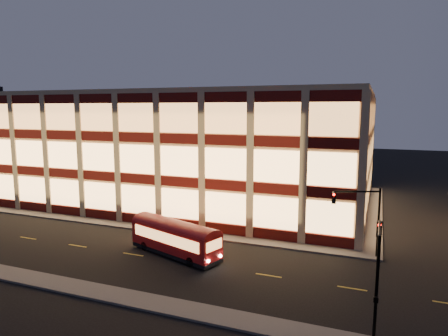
% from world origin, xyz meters
% --- Properties ---
extents(ground, '(200.00, 200.00, 0.00)m').
position_xyz_m(ground, '(0.00, 0.00, 0.00)').
color(ground, black).
rests_on(ground, ground).
extents(sidewalk_office_south, '(54.00, 2.00, 0.15)m').
position_xyz_m(sidewalk_office_south, '(-3.00, 1.00, 0.07)').
color(sidewalk_office_south, '#514F4C').
rests_on(sidewalk_office_south, ground).
extents(sidewalk_office_east, '(2.00, 30.00, 0.15)m').
position_xyz_m(sidewalk_office_east, '(23.00, 17.00, 0.07)').
color(sidewalk_office_east, '#514F4C').
rests_on(sidewalk_office_east, ground).
extents(sidewalk_near, '(100.00, 2.00, 0.15)m').
position_xyz_m(sidewalk_near, '(0.00, -13.00, 0.07)').
color(sidewalk_near, '#514F4C').
rests_on(sidewalk_near, ground).
extents(office_building, '(50.45, 30.45, 14.50)m').
position_xyz_m(office_building, '(-2.91, 16.91, 7.25)').
color(office_building, tan).
rests_on(office_building, ground).
extents(traffic_signal_far, '(3.79, 1.87, 6.00)m').
position_xyz_m(traffic_signal_far, '(22.21, 0.24, 4.11)').
color(traffic_signal_far, black).
rests_on(traffic_signal_far, ground).
extents(traffic_signal_near, '(0.32, 4.45, 6.00)m').
position_xyz_m(traffic_signal_near, '(23.50, -11.03, 4.13)').
color(traffic_signal_near, black).
rests_on(traffic_signal_near, ground).
extents(trolley_bus, '(9.16, 5.01, 3.02)m').
position_xyz_m(trolley_bus, '(7.40, -4.72, 1.68)').
color(trolley_bus, '#9D080B').
rests_on(trolley_bus, ground).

